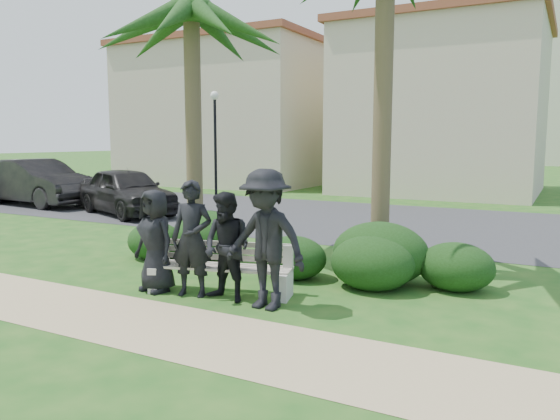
% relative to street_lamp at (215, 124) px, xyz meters
% --- Properties ---
extents(ground, '(160.00, 160.00, 0.00)m').
position_rel_street_lamp_xyz_m(ground, '(9.00, -12.00, -2.94)').
color(ground, '#1A5117').
rests_on(ground, ground).
extents(footpath, '(30.00, 1.60, 0.01)m').
position_rel_street_lamp_xyz_m(footpath, '(9.00, -13.80, -2.94)').
color(footpath, tan).
rests_on(footpath, ground).
extents(asphalt_street, '(160.00, 8.00, 0.01)m').
position_rel_street_lamp_xyz_m(asphalt_street, '(9.00, -4.00, -2.94)').
color(asphalt_street, '#2D2D30').
rests_on(asphalt_street, ground).
extents(stucco_bldg_left, '(10.40, 8.40, 7.30)m').
position_rel_street_lamp_xyz_m(stucco_bldg_left, '(-3.00, 6.00, 0.72)').
color(stucco_bldg_left, beige).
rests_on(stucco_bldg_left, ground).
extents(stucco_bldg_right, '(8.40, 8.40, 7.30)m').
position_rel_street_lamp_xyz_m(stucco_bldg_right, '(8.00, 6.00, 0.72)').
color(stucco_bldg_right, beige).
rests_on(stucco_bldg_right, ground).
extents(street_lamp, '(0.36, 0.36, 4.29)m').
position_rel_street_lamp_xyz_m(street_lamp, '(0.00, 0.00, 0.00)').
color(street_lamp, black).
rests_on(street_lamp, ground).
extents(park_bench, '(2.27, 1.04, 0.75)m').
position_rel_street_lamp_xyz_m(park_bench, '(8.63, -12.22, -2.60)').
color(park_bench, '#ACA390').
rests_on(park_bench, ground).
extents(man_a, '(0.85, 0.65, 1.57)m').
position_rel_street_lamp_xyz_m(man_a, '(7.65, -12.57, -2.16)').
color(man_a, black).
rests_on(man_a, ground).
extents(man_b, '(0.71, 0.56, 1.73)m').
position_rel_street_lamp_xyz_m(man_b, '(8.30, -12.50, -2.08)').
color(man_b, black).
rests_on(man_b, ground).
extents(man_c, '(0.83, 0.68, 1.58)m').
position_rel_street_lamp_xyz_m(man_c, '(8.91, -12.48, -2.15)').
color(man_c, black).
rests_on(man_c, ground).
extents(man_d, '(1.30, 0.81, 1.93)m').
position_rel_street_lamp_xyz_m(man_d, '(9.57, -12.53, -1.98)').
color(man_d, black).
rests_on(man_d, ground).
extents(hedge_a, '(1.14, 0.94, 0.75)m').
position_rel_street_lamp_xyz_m(hedge_a, '(6.10, -10.81, -2.57)').
color(hedge_a, black).
rests_on(hedge_a, ground).
extents(hedge_b, '(1.51, 1.25, 0.98)m').
position_rel_street_lamp_xyz_m(hedge_b, '(7.06, -10.35, -2.45)').
color(hedge_b, black).
rests_on(hedge_b, ground).
extents(hedge_c, '(1.13, 0.93, 0.74)m').
position_rel_street_lamp_xyz_m(hedge_c, '(9.16, -10.85, -2.57)').
color(hedge_c, black).
rests_on(hedge_c, ground).
extents(hedge_d, '(1.58, 1.30, 1.03)m').
position_rel_street_lamp_xyz_m(hedge_d, '(10.52, -10.44, -2.43)').
color(hedge_d, black).
rests_on(hedge_d, ground).
extents(hedge_e, '(1.33, 1.10, 0.87)m').
position_rel_street_lamp_xyz_m(hedge_e, '(10.53, -10.87, -2.51)').
color(hedge_e, black).
rests_on(hedge_e, ground).
extents(hedge_f, '(1.17, 0.97, 0.76)m').
position_rel_street_lamp_xyz_m(hedge_f, '(11.70, -10.31, -2.56)').
color(hedge_f, black).
rests_on(hedge_f, ground).
extents(palm_left, '(3.00, 3.00, 5.67)m').
position_rel_street_lamp_xyz_m(palm_left, '(6.61, -10.18, 1.76)').
color(palm_left, brown).
rests_on(palm_left, ground).
extents(car_a, '(4.61, 3.18, 1.46)m').
position_rel_street_lamp_xyz_m(car_a, '(1.06, -6.32, -2.22)').
color(car_a, black).
rests_on(car_a, ground).
extents(car_b, '(5.03, 2.13, 1.61)m').
position_rel_street_lamp_xyz_m(car_b, '(-3.48, -5.99, -2.14)').
color(car_b, black).
rests_on(car_b, ground).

